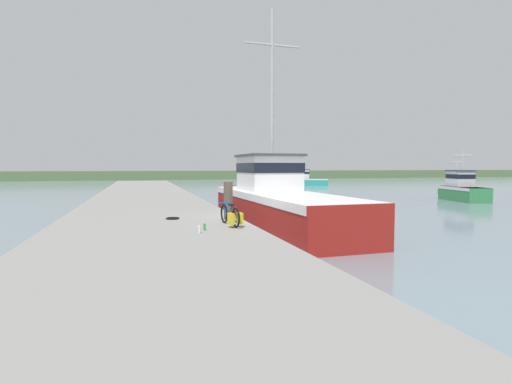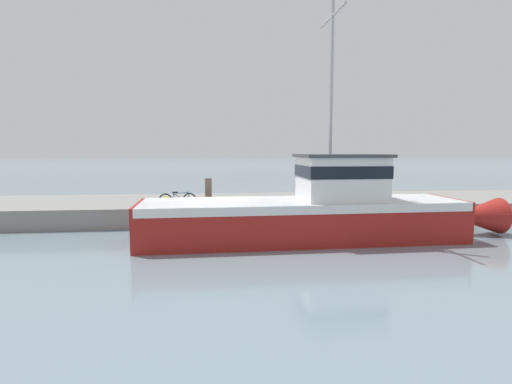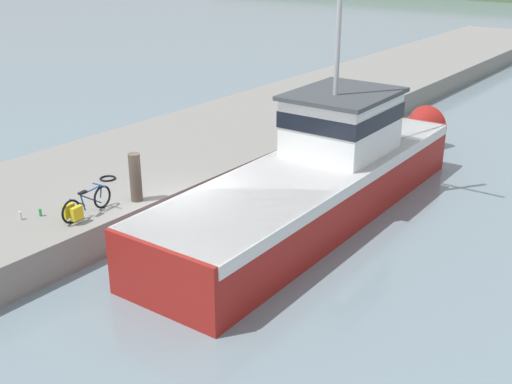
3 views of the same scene
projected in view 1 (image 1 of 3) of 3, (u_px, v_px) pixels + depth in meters
name	position (u px, v px, depth m)	size (l,w,h in m)	color
ground_plane	(260.00, 243.00, 14.44)	(320.00, 320.00, 0.00)	gray
dock_pier	(151.00, 235.00, 13.35)	(6.15, 80.00, 0.93)	gray
far_shoreline	(292.00, 174.00, 92.79)	(180.00, 5.00, 1.88)	#567047
fishing_boat_main	(275.00, 200.00, 18.87)	(3.44, 14.73, 10.20)	maroon
boat_orange_near	(462.00, 189.00, 32.17)	(2.78, 5.51, 4.04)	#337F47
boat_green_anchored	(456.00, 179.00, 66.82)	(4.68, 4.58, 4.08)	#236BB2
boat_red_outer	(304.00, 179.00, 58.13)	(7.15, 4.19, 2.38)	teal
bicycle_touring	(232.00, 216.00, 12.26)	(0.56, 1.70, 0.68)	black
mooring_post	(228.00, 201.00, 13.83)	(0.31, 0.31, 1.31)	#51473D
hose_coil	(173.00, 218.00, 13.91)	(0.47, 0.47, 0.05)	black
water_bottle_on_curb	(204.00, 227.00, 11.45)	(0.07, 0.07, 0.19)	green
water_bottle_by_bike	(199.00, 229.00, 10.98)	(0.07, 0.07, 0.21)	silver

